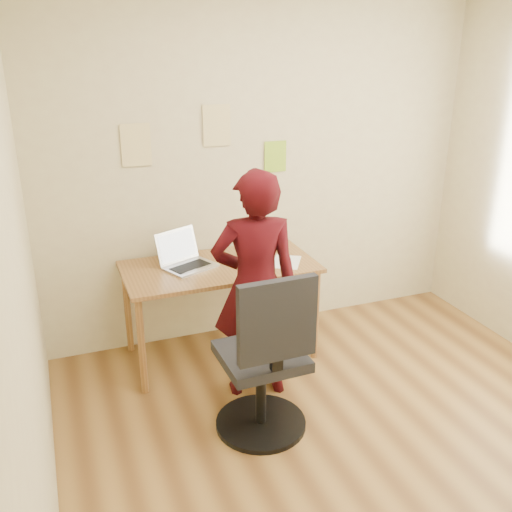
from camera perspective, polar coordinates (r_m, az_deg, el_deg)
name	(u,v)px	position (r m, az deg, el deg)	size (l,w,h in m)	color
room	(388,237)	(2.98, 13.04, 1.88)	(3.58, 3.58, 2.78)	brown
desk	(220,276)	(4.21, -3.65, -2.01)	(1.40, 0.70, 0.74)	olive
laptop	(186,259)	(4.16, -7.06, -0.32)	(0.44, 0.42, 0.25)	#B8B8C0
paper_sheet	(286,262)	(4.23, 3.06, -0.59)	(0.19, 0.28, 0.00)	white
phone	(252,271)	(4.06, -0.36, -1.46)	(0.10, 0.12, 0.01)	black
wall_note_left	(136,145)	(4.17, -11.91, 10.81)	(0.21, 0.00, 0.30)	#D8C581
wall_note_mid	(217,125)	(4.29, -3.95, 12.90)	(0.21, 0.00, 0.30)	#D8C581
wall_note_right	(275,157)	(4.49, 1.95, 9.90)	(0.18, 0.00, 0.24)	#8DBD2A
office_chair	(266,367)	(3.45, 0.96, -11.04)	(0.57, 0.57, 1.10)	black
person	(255,286)	(3.71, -0.09, -3.05)	(0.57, 0.37, 1.56)	#33070B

